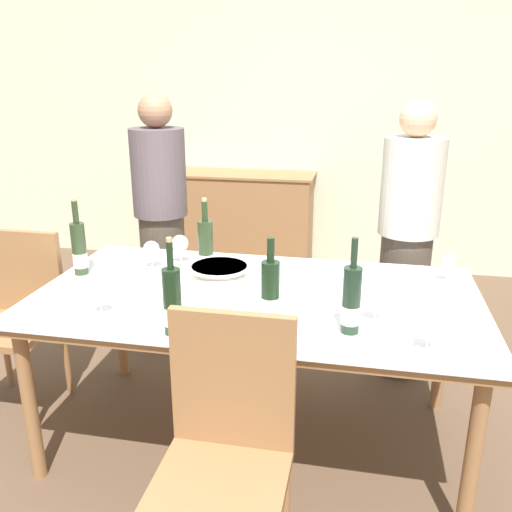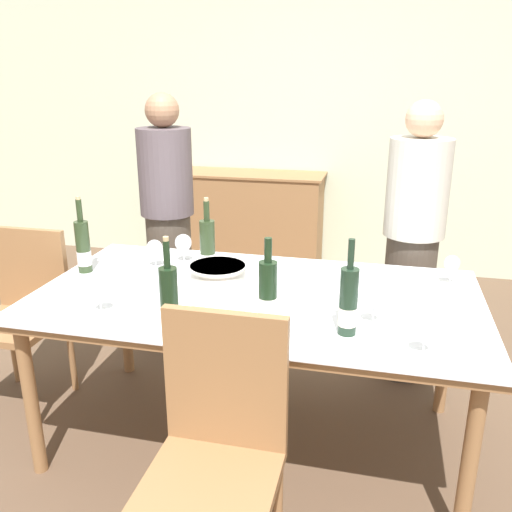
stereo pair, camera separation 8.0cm
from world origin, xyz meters
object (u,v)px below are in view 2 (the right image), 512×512
wine_glass_1 (374,299)px  ice_bucket (218,288)px  person_host (168,224)px  wine_bottle_2 (348,303)px  dining_table (256,307)px  wine_glass_3 (452,264)px  wine_bottle_0 (268,293)px  sideboard_cabinet (246,222)px  wine_bottle_1 (83,247)px  wine_bottle_4 (169,301)px  wine_bottle_3 (208,250)px  wine_glass_0 (99,290)px  wine_glass_5 (183,243)px  wine_glass_2 (425,331)px  wine_glass_4 (155,249)px  chair_near_front (218,442)px  chair_left_end (23,305)px  person_guest_left (412,247)px

wine_glass_1 → ice_bucket: bearing=-176.3°
person_host → wine_bottle_2: bearing=-44.8°
dining_table → wine_glass_3: (0.85, 0.33, 0.16)m
ice_bucket → wine_bottle_0: bearing=-10.5°
sideboard_cabinet → wine_bottle_0: bearing=-73.8°
wine_bottle_1 → wine_bottle_0: bearing=-19.4°
wine_bottle_0 → wine_bottle_4: size_ratio=0.92×
sideboard_cabinet → wine_bottle_3: bearing=-80.3°
wine_glass_0 → wine_glass_1: 1.10m
wine_bottle_2 → wine_bottle_3: wine_bottle_3 is taller
wine_glass_0 → person_host: 1.24m
ice_bucket → wine_glass_5: bearing=122.7°
dining_table → wine_glass_2: size_ratio=15.53×
dining_table → wine_glass_0: 0.68m
wine_glass_4 → chair_near_front: chair_near_front is taller
sideboard_cabinet → wine_bottle_1: 2.32m
wine_bottle_1 → wine_glass_0: (0.31, -0.42, -0.03)m
ice_bucket → wine_glass_4: 0.66m
wine_glass_5 → wine_glass_3: bearing=-0.7°
dining_table → wine_bottle_2: (0.42, -0.29, 0.19)m
wine_glass_5 → person_host: bearing=119.4°
wine_bottle_2 → wine_glass_5: 1.09m
wine_bottle_0 → wine_glass_1: 0.41m
wine_glass_0 → wine_glass_3: size_ratio=0.96×
chair_left_end → wine_bottle_2: bearing=-12.5°
wine_glass_4 → dining_table: bearing=-22.0°
sideboard_cabinet → wine_bottle_3: wine_bottle_3 is taller
chair_near_front → person_host: size_ratio=0.61×
sideboard_cabinet → ice_bucket: 2.67m
wine_bottle_0 → wine_bottle_2: 0.31m
wine_glass_1 → person_guest_left: size_ratio=0.09×
sideboard_cabinet → wine_glass_0: bearing=-88.5°
wine_bottle_1 → wine_bottle_4: wine_bottle_1 is taller
wine_bottle_1 → chair_left_end: size_ratio=0.41×
wine_bottle_2 → ice_bucket: bearing=172.4°
wine_glass_4 → chair_left_end: bearing=-167.9°
chair_left_end → person_host: (0.50, 0.82, 0.26)m
sideboard_cabinet → wine_glass_5: 2.07m
sideboard_cabinet → wine_glass_1: (1.17, -2.54, 0.42)m
wine_bottle_1 → person_host: size_ratio=0.24×
wine_bottle_4 → wine_glass_1: wine_bottle_4 is taller
ice_bucket → wine_bottle_4: (-0.13, -0.21, 0.02)m
wine_bottle_2 → chair_left_end: bearing=167.5°
wine_bottle_3 → wine_glass_4: (-0.30, 0.07, -0.04)m
sideboard_cabinet → person_guest_left: size_ratio=0.87×
wine_bottle_4 → wine_glass_2: bearing=3.0°
wine_glass_3 → wine_glass_4: bearing=-176.4°
wine_bottle_0 → wine_glass_2: bearing=-11.8°
chair_left_end → person_guest_left: person_guest_left is taller
wine_bottle_1 → dining_table: bearing=-5.8°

